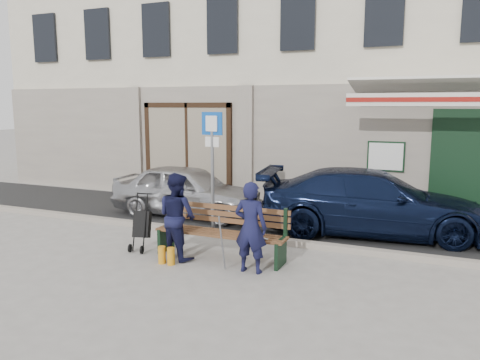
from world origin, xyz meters
The scene contains 11 objects.
ground centered at (0.00, 0.00, 0.00)m, with size 80.00×80.00×0.00m, color #9E9991.
asphalt_lane centered at (0.00, 3.10, 0.01)m, with size 60.00×3.20×0.01m, color #282828.
curb centered at (0.00, 1.50, 0.06)m, with size 60.00×0.18×0.12m, color #9E9384.
building centered at (0.01, 8.45, 4.97)m, with size 20.00×8.27×10.00m.
car_silver centered at (-2.12, 2.89, 0.63)m, with size 1.49×3.71×1.26m, color #AFAFB4.
car_navy centered at (2.27, 2.96, 0.68)m, with size 1.90×4.68×1.36m, color black.
parking_sign centered at (-0.87, 1.78, 1.69)m, with size 0.47×0.08×2.54m.
bench centered at (-0.03, 0.32, 0.46)m, with size 2.40×1.17×0.98m.
man centered at (0.76, -0.14, 0.75)m, with size 0.55×0.36×1.50m, color #141537.
woman centered at (-0.69, 0.01, 0.76)m, with size 0.74×0.58×1.53m, color #121432.
stroller centered at (-1.54, 0.15, 0.47)m, with size 0.36×0.47×1.06m.
Camera 1 is at (3.45, -6.91, 2.70)m, focal length 35.00 mm.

